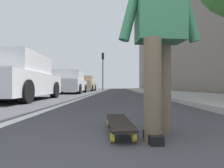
# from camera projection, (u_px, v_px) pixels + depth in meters

# --- Properties ---
(ground_plane) EXTENTS (80.00, 80.00, 0.00)m
(ground_plane) POSITION_uv_depth(u_px,v_px,m) (115.00, 94.00, 10.37)
(ground_plane) COLOR #38383D
(lane_stripe_white) EXTENTS (52.00, 0.16, 0.01)m
(lane_stripe_white) POSITION_uv_depth(u_px,v_px,m) (105.00, 91.00, 20.39)
(lane_stripe_white) COLOR silver
(lane_stripe_white) RESTS_ON ground
(sidewalk_curb) EXTENTS (52.00, 3.20, 0.11)m
(sidewalk_curb) POSITION_uv_depth(u_px,v_px,m) (149.00, 91.00, 18.29)
(sidewalk_curb) COLOR #9E9B93
(sidewalk_curb) RESTS_ON ground
(building_facade) EXTENTS (40.00, 1.20, 13.10)m
(building_facade) POSITION_uv_depth(u_px,v_px,m) (165.00, 36.00, 22.32)
(building_facade) COLOR slate
(building_facade) RESTS_ON ground
(skateboard) EXTENTS (0.85, 0.28, 0.11)m
(skateboard) POSITION_uv_depth(u_px,v_px,m) (119.00, 123.00, 1.76)
(skateboard) COLOR yellow
(skateboard) RESTS_ON ground
(skater_person) EXTENTS (0.48, 0.72, 1.64)m
(skater_person) POSITION_uv_depth(u_px,v_px,m) (159.00, 29.00, 1.61)
(skater_person) COLOR brown
(skater_person) RESTS_ON ground
(parked_car_near) EXTENTS (4.13, 2.14, 1.47)m
(parked_car_near) POSITION_uv_depth(u_px,v_px,m) (15.00, 78.00, 5.98)
(parked_car_near) COLOR silver
(parked_car_near) RESTS_ON ground
(parked_car_mid) EXTENTS (4.32, 2.07, 1.46)m
(parked_car_mid) POSITION_uv_depth(u_px,v_px,m) (69.00, 83.00, 12.36)
(parked_car_mid) COLOR silver
(parked_car_mid) RESTS_ON ground
(parked_car_far) EXTENTS (4.31, 1.99, 1.49)m
(parked_car_far) POSITION_uv_depth(u_px,v_px,m) (85.00, 84.00, 18.87)
(parked_car_far) COLOR tan
(parked_car_far) RESTS_ON ground
(traffic_light) EXTENTS (0.33, 0.28, 4.67)m
(traffic_light) POSITION_uv_depth(u_px,v_px,m) (103.00, 65.00, 23.33)
(traffic_light) COLOR #2D2D2D
(traffic_light) RESTS_ON ground
(pedestrian_distant) EXTENTS (0.46, 0.72, 1.65)m
(pedestrian_distant) POSITION_uv_depth(u_px,v_px,m) (153.00, 80.00, 13.28)
(pedestrian_distant) COLOR #384260
(pedestrian_distant) RESTS_ON ground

